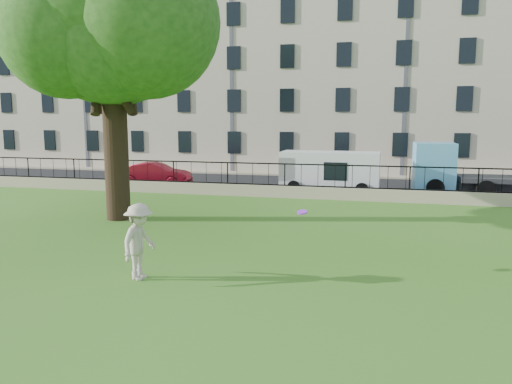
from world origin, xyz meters
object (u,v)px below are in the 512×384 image
(white_van, at_px, (330,172))
(tree, at_px, (108,13))
(frisbee, at_px, (302,212))
(man, at_px, (139,242))
(red_sedan, at_px, (156,174))
(blue_truck, at_px, (478,169))

(white_van, bearing_deg, tree, -128.12)
(tree, distance_m, frisbee, 11.49)
(man, relative_size, frisbee, 7.05)
(white_van, bearing_deg, red_sedan, -179.08)
(tree, relative_size, blue_truck, 1.81)
(man, height_order, frisbee, man)
(tree, distance_m, red_sedan, 12.01)
(tree, xyz_separation_m, man, (4.46, -6.65, -6.92))
(blue_truck, bearing_deg, tree, -147.57)
(blue_truck, bearing_deg, frisbee, -115.97)
(man, bearing_deg, frisbee, -59.89)
(tree, relative_size, white_van, 2.23)
(frisbee, bearing_deg, man, -155.27)
(man, xyz_separation_m, white_van, (3.02, 15.88, 0.14))
(frisbee, xyz_separation_m, white_van, (-0.75, 14.14, -0.46))
(frisbee, bearing_deg, blue_truck, 65.83)
(red_sedan, relative_size, blue_truck, 0.65)
(tree, relative_size, red_sedan, 2.79)
(red_sedan, relative_size, white_van, 0.80)
(frisbee, distance_m, red_sedan, 17.91)
(man, distance_m, blue_truck, 19.92)
(red_sedan, distance_m, white_van, 10.21)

